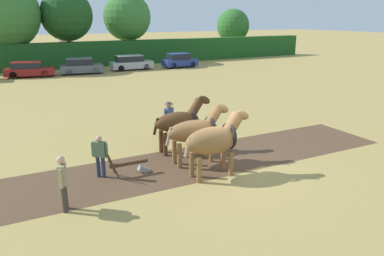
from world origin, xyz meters
name	(u,v)px	position (x,y,z in m)	size (l,w,h in m)	color
ground_plane	(231,170)	(0.00, 0.00, 0.00)	(240.00, 240.00, 0.00)	#A88E4C
plowed_furrow_strip	(100,181)	(-4.60, 1.44, 0.00)	(24.80, 3.50, 0.01)	brown
hedgerow	(63,55)	(0.00, 32.90, 1.41)	(67.19, 1.43, 2.83)	#1E511E
tree_left	(3,14)	(-5.43, 34.48, 5.85)	(7.60, 7.60, 9.66)	#4C3823
tree_center_left	(66,15)	(1.03, 34.54, 5.71)	(5.77, 5.77, 8.61)	#4C3823
tree_center	(127,17)	(8.20, 34.70, 5.50)	(5.76, 5.76, 8.40)	#423323
tree_center_right	(233,26)	(25.48, 37.12, 4.23)	(4.88, 4.88, 6.68)	#4C3823
draft_horse_lead_left	(215,140)	(-0.80, -0.10, 1.37)	(2.71, 1.06, 2.41)	brown
draft_horse_lead_right	(196,130)	(-0.76, 1.35, 1.32)	(2.81, 0.91, 2.33)	brown
draft_horse_trail_left	(180,121)	(-0.72, 2.80, 1.33)	(2.74, 0.89, 2.40)	#513319
plow	(132,166)	(-3.37, 1.41, 0.32)	(1.65, 0.47, 1.13)	#4C331E
farmer_at_plow	(100,154)	(-4.45, 1.72, 0.89)	(0.49, 0.46, 1.56)	#28334C
farmer_beside_team	(169,117)	(-0.38, 4.62, 1.05)	(0.61, 0.44, 1.77)	#38332D
farmer_onlooker_left	(63,179)	(-6.05, -0.17, 1.02)	(0.34, 0.66, 1.73)	#38332D
parked_car_left	(29,70)	(-4.14, 27.98, 0.71)	(4.68, 2.59, 1.45)	maroon
parked_car_center_left	(81,66)	(0.68, 27.64, 0.76)	(4.33, 2.31, 1.58)	#565B66
parked_car_center	(131,63)	(6.11, 28.13, 0.76)	(4.58, 2.00, 1.57)	#A8A8B2
parked_car_center_right	(179,61)	(11.67, 27.50, 0.76)	(3.89, 1.80, 1.59)	navy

